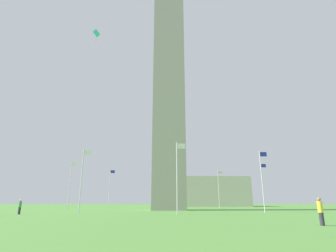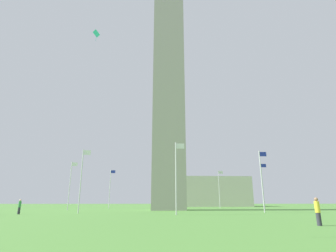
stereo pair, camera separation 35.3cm
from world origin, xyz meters
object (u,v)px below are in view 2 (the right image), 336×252
person_green_shirt (20,207)px  kite_cyan_diamond (96,34)px  obelisk_monument (168,70)px  distant_building (211,192)px  flagpole_e (164,188)px  flagpole_ne (219,187)px  flagpole_nw (262,178)px  flagpole_sw (82,177)px  flagpole_n (263,184)px  flagpole_w (176,174)px  flagpole_s (70,183)px  flagpole_se (110,187)px  person_yellow_shirt (318,211)px

person_green_shirt → kite_cyan_diamond: bearing=40.4°
obelisk_monument → distant_building: obelisk_monument is taller
flagpole_e → flagpole_ne: bearing=-22.5°
flagpole_ne → flagpole_e: same height
person_green_shirt → distant_building: (34.77, 51.30, 3.49)m
flagpole_nw → person_green_shirt: (-31.64, -2.65, -3.80)m
flagpole_ne → flagpole_sw: same height
flagpole_n → person_green_shirt: (-36.85, -15.24, -3.80)m
flagpole_ne → flagpole_w: 32.90m
obelisk_monument → distant_building: (15.78, 36.07, -23.50)m
flagpole_s → flagpole_nw: 32.90m
flagpole_se → flagpole_sw: same height
flagpole_ne → person_yellow_shirt: 45.46m
flagpole_s → distant_building: (33.53, 36.07, -0.30)m
flagpole_ne → flagpole_nw: (-0.00, -25.18, 0.00)m
obelisk_monument → flagpole_n: (17.86, 0.00, -23.20)m
flagpole_se → flagpole_ne: bearing=-0.0°
distant_building → flagpole_sw: bearing=-120.2°
flagpole_se → flagpole_nw: 35.61m
flagpole_ne → person_green_shirt: 42.31m
flagpole_e → person_green_shirt: size_ratio=4.84×
flagpole_sw → flagpole_e: bearing=67.5°
flagpole_se → person_green_shirt: bearing=-103.1°
flagpole_se → flagpole_e: bearing=22.5°
flagpole_sw → flagpole_w: size_ratio=1.00×
person_yellow_shirt → distant_building: distant_building is taller
flagpole_w → distant_building: bearing=73.7°
distant_building → obelisk_monument: bearing=-113.6°
flagpole_se → distant_building: bearing=39.7°
obelisk_monument → person_green_shirt: size_ratio=31.49×
flagpole_se → flagpole_w: same height
flagpole_s → person_green_shirt: 15.75m
flagpole_n → flagpole_ne: (-5.22, 12.59, 0.00)m
flagpole_se → kite_cyan_diamond: 32.98m
flagpole_n → person_green_shirt: size_ratio=4.84×
flagpole_n → flagpole_sw: same height
flagpole_n → flagpole_e: 25.18m
flagpole_w → flagpole_nw: bearing=22.5°
flagpole_sw → kite_cyan_diamond: 27.51m
person_green_shirt → flagpole_s: bearing=67.1°
flagpole_e → flagpole_sw: 32.90m
flagpole_s → person_green_shirt: size_ratio=4.84×
flagpole_sw → distant_building: bearing=59.8°
flagpole_e → person_green_shirt: (-19.05, -33.05, -3.80)m
flagpole_n → flagpole_ne: size_ratio=1.00×
flagpole_n → distant_building: bearing=93.3°
flagpole_s → flagpole_sw: bearing=-67.5°
flagpole_sw → person_yellow_shirt: flagpole_sw is taller
person_green_shirt → person_yellow_shirt: bearing=-50.8°
obelisk_monument → flagpole_e: bearing=89.8°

